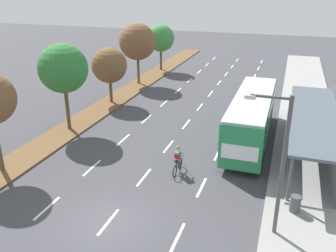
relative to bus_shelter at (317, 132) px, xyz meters
name	(u,v)px	position (x,y,z in m)	size (l,w,h in m)	color
ground_plane	(108,222)	(-9.53, -10.47, -1.87)	(140.00, 140.00, 0.00)	#424247
median_strip	(127,92)	(-17.83, 9.53, -1.81)	(2.60, 52.00, 0.12)	brown
sidewalk_right	(306,110)	(-0.28, 9.53, -1.79)	(4.50, 52.00, 0.15)	gray
lane_divider_left	(164,103)	(-13.03, 7.53, -1.86)	(0.14, 46.99, 0.01)	white
lane_divider_center	(200,107)	(-9.53, 7.53, -1.86)	(0.14, 46.99, 0.01)	white
lane_divider_right	(238,111)	(-6.03, 7.53, -1.86)	(0.14, 46.99, 0.01)	white
bus_shelter	(317,132)	(0.00, 0.00, 0.00)	(2.90, 13.05, 2.86)	gray
bus	(252,114)	(-4.28, 1.41, 0.20)	(2.54, 11.29, 3.37)	#28844C
cyclist	(178,161)	(-7.82, -4.75, -1.08)	(0.46, 1.82, 1.71)	black
median_tree_second	(63,69)	(-17.83, -1.02, 2.97)	(3.64, 3.64, 6.55)	brown
median_tree_third	(109,65)	(-17.81, 6.02, 1.74)	(3.26, 3.26, 5.12)	brown
median_tree_fourth	(137,42)	(-18.01, 13.05, 2.83)	(3.96, 3.96, 6.57)	brown
median_tree_fifth	(161,38)	(-17.89, 20.09, 2.25)	(3.38, 3.38, 5.70)	brown
streetlight	(279,158)	(-2.11, -8.78, 2.02)	(1.91, 0.24, 6.50)	#4C4C51
trash_bin	(295,204)	(-1.08, -6.81, -1.29)	(0.52, 0.52, 0.85)	#4C4C51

